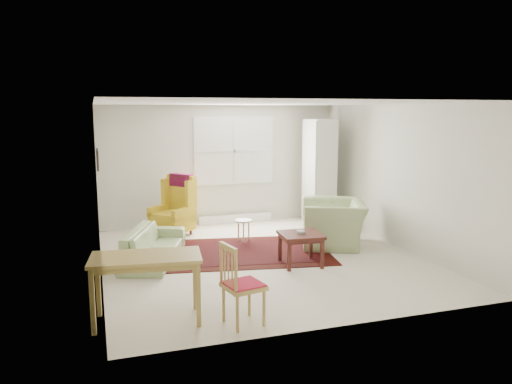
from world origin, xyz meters
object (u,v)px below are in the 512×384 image
object	(u,v)px
stool	(244,231)
cabinet	(319,173)
coffee_table	(301,249)
wingback_chair	(172,206)
sofa	(153,239)
desk	(147,289)
desk_chair	(244,284)
armchair	(333,219)

from	to	relation	value
stool	cabinet	bearing A→B (deg)	24.19
coffee_table	wingback_chair	bearing A→B (deg)	122.96
coffee_table	stool	size ratio (longest dim) A/B	1.49
sofa	wingback_chair	world-z (taller)	wingback_chair
stool	desk	distance (m)	3.66
desk	desk_chair	size ratio (longest dim) A/B	1.30
coffee_table	desk	size ratio (longest dim) A/B	0.51
sofa	coffee_table	size ratio (longest dim) A/B	2.86
coffee_table	cabinet	distance (m)	3.00
desk	cabinet	bearing A→B (deg)	44.46
wingback_chair	stool	distance (m)	1.51
cabinet	desk	distance (m)	5.59
armchair	desk_chair	distance (m)	3.71
coffee_table	cabinet	world-z (taller)	cabinet
desk	desk_chair	world-z (taller)	desk_chair
wingback_chair	cabinet	size ratio (longest dim) A/B	0.53
cabinet	desk	xyz separation A→B (m)	(-3.96, -3.89, -0.72)
wingback_chair	desk_chair	distance (m)	4.32
coffee_table	desk	bearing A→B (deg)	-150.41
desk	desk_chair	distance (m)	1.10
armchair	desk_chair	world-z (taller)	armchair
stool	sofa	bearing A→B (deg)	-158.16
wingback_chair	desk_chair	xyz separation A→B (m)	(0.14, -4.32, -0.11)
sofa	desk	size ratio (longest dim) A/B	1.45
wingback_chair	stool	bearing A→B (deg)	11.94
wingback_chair	cabinet	bearing A→B (deg)	48.45
wingback_chair	coffee_table	world-z (taller)	wingback_chair
coffee_table	cabinet	size ratio (longest dim) A/B	0.28
stool	desk	world-z (taller)	desk
coffee_table	desk	xyz separation A→B (m)	(-2.49, -1.42, 0.13)
armchair	desk	xyz separation A→B (m)	(-3.51, -2.33, -0.09)
stool	desk	bearing A→B (deg)	-124.09
wingback_chair	coffee_table	bearing A→B (deg)	-8.20
armchair	sofa	bearing A→B (deg)	-68.30
sofa	armchair	world-z (taller)	armchair
stool	desk	xyz separation A→B (m)	(-2.05, -3.03, 0.18)
coffee_table	stool	xyz separation A→B (m)	(-0.44, 1.61, -0.05)
stool	desk_chair	xyz separation A→B (m)	(-1.03, -3.44, 0.26)
wingback_chair	coffee_table	distance (m)	2.99
armchair	coffee_table	bearing A→B (deg)	-26.23
sofa	coffee_table	world-z (taller)	sofa
armchair	coffee_table	world-z (taller)	armchair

